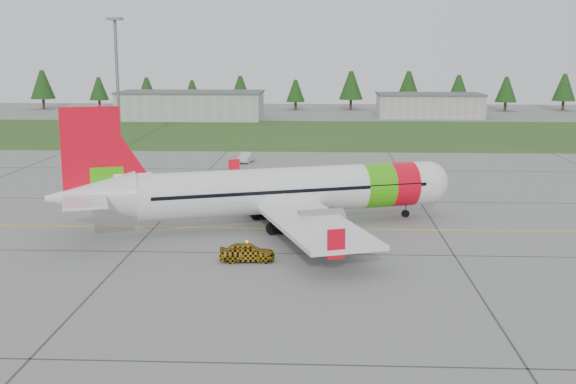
{
  "coord_description": "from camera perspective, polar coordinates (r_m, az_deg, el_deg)",
  "views": [
    {
      "loc": [
        -0.26,
        -53.68,
        15.41
      ],
      "look_at": [
        -3.07,
        6.37,
        3.61
      ],
      "focal_mm": 45.0,
      "sensor_mm": 36.0,
      "label": 1
    }
  ],
  "objects": [
    {
      "name": "taxi_guideline",
      "position": [
        63.57,
        2.84,
        -2.93
      ],
      "size": [
        120.0,
        0.25,
        0.02
      ],
      "primitive_type": "cube",
      "color": "gold",
      "rests_on": "ground"
    },
    {
      "name": "grass_strip",
      "position": [
        136.55,
        2.78,
        4.62
      ],
      "size": [
        320.0,
        50.0,
        0.03
      ],
      "primitive_type": "cube",
      "color": "#30561E",
      "rests_on": "ground"
    },
    {
      "name": "hangar_east",
      "position": [
        174.0,
        11.09,
        6.68
      ],
      "size": [
        24.0,
        12.0,
        5.2
      ],
      "primitive_type": "cube",
      "color": "#A8A8A3",
      "rests_on": "ground"
    },
    {
      "name": "ground",
      "position": [
        55.85,
        2.85,
        -4.93
      ],
      "size": [
        320.0,
        320.0,
        0.0
      ],
      "primitive_type": "plane",
      "color": "gray",
      "rests_on": "ground"
    },
    {
      "name": "treeline",
      "position": [
        191.96,
        2.78,
        7.98
      ],
      "size": [
        160.0,
        8.0,
        10.0
      ],
      "primitive_type": null,
      "color": "#1C3F14",
      "rests_on": "ground"
    },
    {
      "name": "hangar_west",
      "position": [
        166.82,
        -7.66,
        6.74
      ],
      "size": [
        32.0,
        14.0,
        6.0
      ],
      "primitive_type": "cube",
      "color": "#A8A8A3",
      "rests_on": "ground"
    },
    {
      "name": "service_van",
      "position": [
        101.25,
        -3.32,
        3.55
      ],
      "size": [
        1.72,
        1.66,
        4.27
      ],
      "primitive_type": "imported",
      "rotation": [
        0.0,
        0.0,
        -0.19
      ],
      "color": "beige",
      "rests_on": "ground"
    },
    {
      "name": "aircraft",
      "position": [
        64.04,
        -0.63,
        0.08
      ],
      "size": [
        35.04,
        33.22,
        10.98
      ],
      "rotation": [
        0.0,
        0.0,
        0.33
      ],
      "color": "white",
      "rests_on": "ground"
    },
    {
      "name": "follow_me_car",
      "position": [
        53.54,
        -3.27,
        -3.35
      ],
      "size": [
        1.52,
        1.75,
        4.12
      ],
      "primitive_type": "imported",
      "rotation": [
        0.0,
        0.0,
        1.64
      ],
      "color": "#D89E0C",
      "rests_on": "ground"
    },
    {
      "name": "floodlight_mast",
      "position": [
        116.22,
        -13.31,
        8.14
      ],
      "size": [
        0.5,
        0.5,
        20.0
      ],
      "primitive_type": "cylinder",
      "color": "slate",
      "rests_on": "ground"
    }
  ]
}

